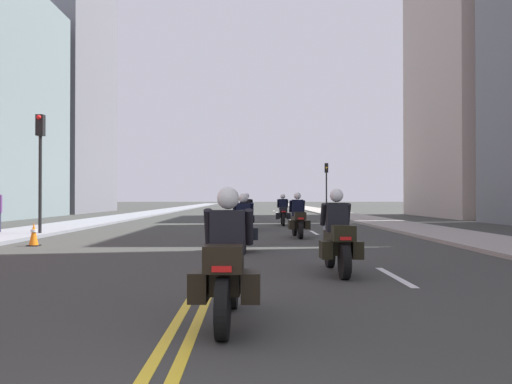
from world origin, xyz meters
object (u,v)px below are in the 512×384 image
motorcycle_2 (243,227)px  motorcycle_4 (246,215)px  motorcycle_0 (227,269)px  traffic_cone_0 (34,234)px  traffic_light_near (40,152)px  motorcycle_3 (298,220)px  traffic_light_far (326,179)px  motorcycle_1 (338,240)px  motorcycle_5 (283,213)px

motorcycle_2 → motorcycle_4: (0.02, 8.85, 0.04)m
motorcycle_4 → motorcycle_0: bearing=-87.6°
traffic_cone_0 → traffic_light_near: bearing=109.6°
motorcycle_3 → traffic_light_far: traffic_light_far is taller
traffic_cone_0 → traffic_light_far: traffic_light_far is taller
motorcycle_2 → motorcycle_1: bearing=-68.8°
traffic_light_near → motorcycle_0: bearing=-60.9°
motorcycle_1 → traffic_light_near: (-9.61, 9.80, 2.55)m
motorcycle_0 → motorcycle_2: size_ratio=0.97×
motorcycle_0 → traffic_light_near: 15.96m
motorcycle_5 → traffic_light_far: (4.73, 16.55, 2.37)m
motorcycle_2 → traffic_light_far: bearing=75.7°
motorcycle_2 → traffic_light_far: size_ratio=0.51×
motorcycle_5 → traffic_light_far: 17.37m
motorcycle_5 → traffic_light_near: bearing=-141.0°
motorcycle_3 → motorcycle_5: size_ratio=1.00×
motorcycle_4 → traffic_cone_0: 9.80m
motorcycle_3 → motorcycle_5: (-0.02, 8.28, 0.01)m
traffic_cone_0 → traffic_light_near: size_ratio=0.16×
motorcycle_5 → traffic_cone_0: size_ratio=3.13×
motorcycle_0 → motorcycle_5: 21.36m
motorcycle_3 → motorcycle_5: motorcycle_5 is taller
traffic_light_far → motorcycle_5: bearing=-106.0°
motorcycle_3 → traffic_light_near: bearing=173.1°
motorcycle_3 → traffic_light_far: size_ratio=0.51×
motorcycle_0 → motorcycle_4: (0.09, 17.24, 0.03)m
traffic_light_near → motorcycle_2: bearing=-34.7°
traffic_cone_0 → traffic_light_near: 5.09m
traffic_cone_0 → motorcycle_2: bearing=-12.4°
motorcycle_5 → motorcycle_1: bearing=-89.0°
motorcycle_2 → traffic_cone_0: bearing=166.0°
motorcycle_3 → traffic_cone_0: motorcycle_3 is taller
traffic_light_near → traffic_light_far: 28.03m
motorcycle_5 → traffic_light_near: size_ratio=0.49×
motorcycle_3 → traffic_light_far: 25.38m
motorcycle_4 → motorcycle_5: (1.89, 4.03, -0.01)m
motorcycle_2 → traffic_light_near: bearing=143.7°
motorcycle_0 → motorcycle_1: bearing=65.8°
motorcycle_5 → motorcycle_3: bearing=-88.7°
traffic_cone_0 → traffic_light_near: traffic_light_near is taller
motorcycle_2 → motorcycle_4: bearing=88.3°
motorcycle_1 → traffic_light_far: (4.78, 33.86, 2.39)m
motorcycle_0 → traffic_light_near: traffic_light_near is taller
traffic_light_far → motorcycle_0: bearing=-100.1°
motorcycle_4 → traffic_light_near: size_ratio=0.48×
motorcycle_1 → motorcycle_5: motorcycle_5 is taller
motorcycle_5 → motorcycle_2: bearing=-97.3°
motorcycle_1 → motorcycle_5: size_ratio=1.00×
motorcycle_2 → motorcycle_5: 13.02m
motorcycle_1 → motorcycle_2: 4.80m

